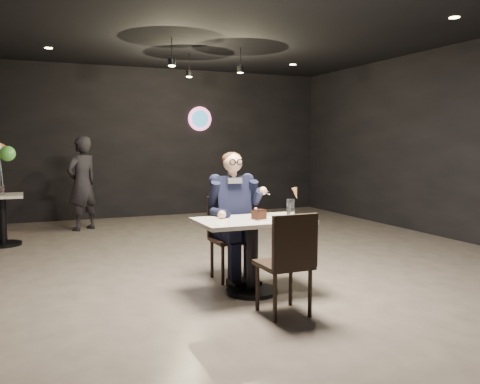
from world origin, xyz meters
name	(u,v)px	position (x,y,z in m)	size (l,w,h in m)	color
floor	(252,262)	(0.00, 0.00, 0.00)	(9.00, 9.00, 0.00)	gray
wall_sign	(200,119)	(0.80, 4.47, 2.00)	(0.50, 0.06, 0.50)	pink
pendant_lights	(200,55)	(0.00, 2.00, 2.88)	(1.40, 1.20, 0.36)	black
main_table	(252,256)	(-0.55, -1.22, 0.38)	(1.10, 0.70, 0.75)	white
chair_far	(232,238)	(-0.55, -0.67, 0.46)	(0.42, 0.46, 0.92)	black
chair_near	(283,262)	(-0.55, -1.89, 0.46)	(0.42, 0.46, 0.92)	black
seated_man	(232,215)	(-0.55, -0.67, 0.72)	(0.60, 0.80, 1.44)	black
dessert_plate	(260,219)	(-0.49, -1.28, 0.76)	(0.21, 0.21, 0.01)	white
cake_slice	(259,215)	(-0.52, -1.31, 0.80)	(0.12, 0.10, 0.08)	black
mint_leaf	(261,211)	(-0.50, -1.33, 0.84)	(0.05, 0.04, 0.01)	green
sundae_glass	(291,208)	(-0.15, -1.28, 0.84)	(0.08, 0.08, 0.19)	silver
wafer_cone	(296,193)	(-0.08, -1.26, 0.99)	(0.06, 0.06, 0.12)	tan
side_table	(2,221)	(-2.95, 2.35, 0.37)	(0.59, 0.59, 0.74)	white
balloon_vase	(1,190)	(-2.95, 2.35, 0.82)	(0.10, 0.10, 0.14)	silver
balloon_bunch	(0,161)	(-2.95, 2.35, 1.24)	(0.41, 0.41, 0.67)	#FFFA35
passerby	(82,183)	(-1.73, 3.28, 0.81)	(0.59, 0.39, 1.61)	black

